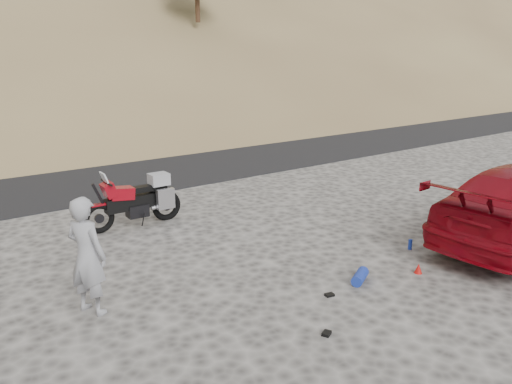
{
  "coord_description": "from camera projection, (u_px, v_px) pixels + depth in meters",
  "views": [
    {
      "loc": [
        -4.32,
        -6.65,
        3.74
      ],
      "look_at": [
        1.35,
        1.17,
        1.0
      ],
      "focal_mm": 35.0,
      "sensor_mm": 36.0,
      "label": 1
    }
  ],
  "objects": [
    {
      "name": "ground",
      "position": [
        233.0,
        275.0,
        8.64
      ],
      "size": [
        140.0,
        140.0,
        0.0
      ],
      "primitive_type": "plane",
      "color": "#413E3C",
      "rests_on": "ground"
    },
    {
      "name": "road",
      "position": [
        75.0,
        175.0,
        15.65
      ],
      "size": [
        120.0,
        7.0,
        0.05
      ],
      "primitive_type": "cube",
      "color": "black",
      "rests_on": "ground"
    },
    {
      "name": "motorcycle",
      "position": [
        138.0,
        201.0,
        10.96
      ],
      "size": [
        2.23,
        0.64,
        1.33
      ],
      "rotation": [
        0.0,
        0.0,
        -0.01
      ],
      "color": "black",
      "rests_on": "ground"
    },
    {
      "name": "man",
      "position": [
        93.0,
        311.0,
        7.43
      ],
      "size": [
        0.68,
        0.78,
        1.78
      ],
      "primitive_type": "imported",
      "rotation": [
        0.0,
        0.0,
        2.07
      ],
      "color": "#929398",
      "rests_on": "ground"
    },
    {
      "name": "gear_blue_mat",
      "position": [
        360.0,
        277.0,
        8.35
      ],
      "size": [
        0.51,
        0.39,
        0.19
      ],
      "primitive_type": "cylinder",
      "rotation": [
        0.0,
        1.57,
        0.5
      ],
      "color": "#193099",
      "rests_on": "ground"
    },
    {
      "name": "gear_bottle",
      "position": [
        410.0,
        244.0,
        9.72
      ],
      "size": [
        0.08,
        0.08,
        0.21
      ],
      "primitive_type": "cylinder",
      "rotation": [
        0.0,
        0.0,
        -0.06
      ],
      "color": "#193099",
      "rests_on": "ground"
    },
    {
      "name": "gear_funnel",
      "position": [
        418.0,
        268.0,
        8.68
      ],
      "size": [
        0.17,
        0.17,
        0.18
      ],
      "primitive_type": "cone",
      "rotation": [
        0.0,
        0.0,
        -0.3
      ],
      "color": "#BB100C",
      "rests_on": "ground"
    },
    {
      "name": "gear_glove_a",
      "position": [
        330.0,
        295.0,
        7.89
      ],
      "size": [
        0.16,
        0.12,
        0.04
      ],
      "primitive_type": "cube",
      "rotation": [
        0.0,
        0.0,
        -0.2
      ],
      "color": "black",
      "rests_on": "ground"
    },
    {
      "name": "gear_glove_b",
      "position": [
        327.0,
        333.0,
        6.81
      ],
      "size": [
        0.17,
        0.15,
        0.05
      ],
      "primitive_type": "cube",
      "rotation": [
        0.0,
        0.0,
        0.45
      ],
      "color": "black",
      "rests_on": "ground"
    }
  ]
}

